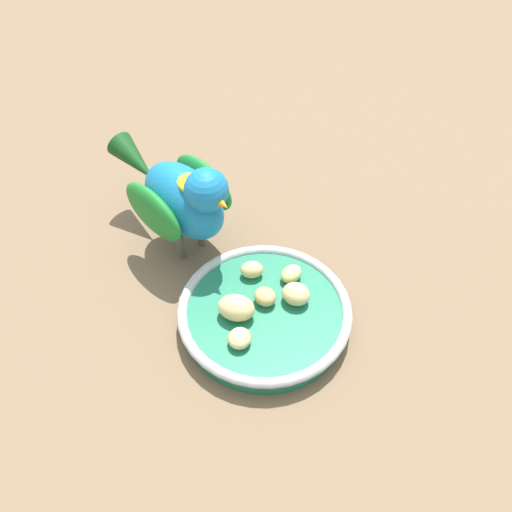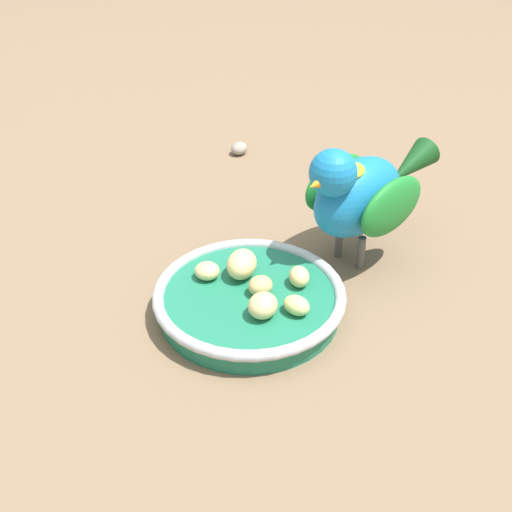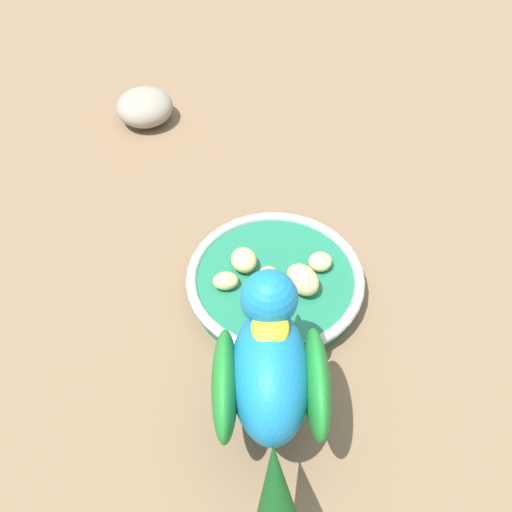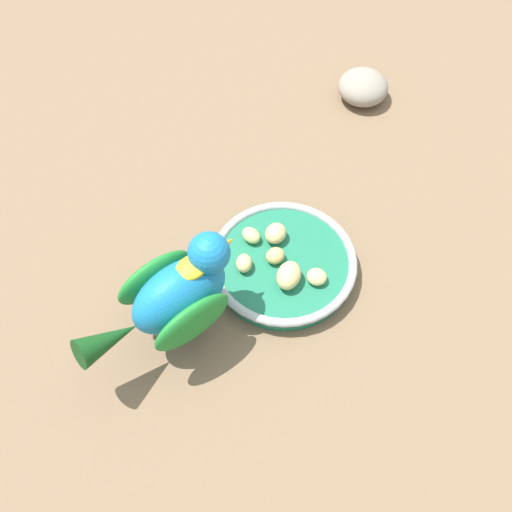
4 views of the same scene
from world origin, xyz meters
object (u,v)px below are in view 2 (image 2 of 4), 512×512
feeding_bowl (253,300)px  apple_piece_3 (260,286)px  apple_piece_2 (263,305)px  apple_piece_5 (299,277)px  pebble_0 (239,148)px  apple_piece_1 (207,271)px  parrot (361,191)px  apple_piece_4 (297,305)px  apple_piece_0 (242,264)px

feeding_bowl → apple_piece_3: size_ratio=7.64×
feeding_bowl → apple_piece_2: bearing=125.0°
apple_piece_5 → pebble_0: apple_piece_5 is taller
apple_piece_1 → pebble_0: bearing=-75.3°
apple_piece_1 → apple_piece_3: apple_piece_3 is taller
apple_piece_1 → parrot: (-0.13, -0.11, 0.05)m
apple_piece_2 → apple_piece_5: apple_piece_2 is taller
apple_piece_4 → apple_piece_3: bearing=-22.6°
apple_piece_1 → apple_piece_5: bearing=-168.4°
apple_piece_2 → apple_piece_3: size_ratio=1.24×
apple_piece_0 → apple_piece_4: (-0.07, 0.04, -0.00)m
apple_piece_0 → pebble_0: 0.34m
apple_piece_1 → apple_piece_4: 0.10m
apple_piece_0 → apple_piece_1: size_ratio=1.55×
apple_piece_1 → apple_piece_2: apple_piece_2 is taller
apple_piece_3 → parrot: bearing=-119.0°
feeding_bowl → apple_piece_1: 0.05m
apple_piece_0 → pebble_0: apple_piece_0 is taller
apple_piece_0 → apple_piece_2: bearing=126.8°
parrot → apple_piece_5: bearing=6.4°
feeding_bowl → apple_piece_3: bearing=-155.2°
apple_piece_0 → apple_piece_3: apple_piece_0 is taller
feeding_bowl → apple_piece_1: (0.05, -0.01, 0.02)m
apple_piece_3 → apple_piece_5: (-0.03, -0.03, 0.00)m
apple_piece_1 → apple_piece_4: (-0.10, 0.02, 0.00)m
pebble_0 → apple_piece_0: bearing=110.5°
apple_piece_5 → feeding_bowl: bearing=37.5°
apple_piece_4 → pebble_0: apple_piece_4 is taller
apple_piece_4 → apple_piece_2: bearing=24.9°
apple_piece_4 → pebble_0: (0.18, -0.35, -0.02)m
apple_piece_1 → apple_piece_5: (-0.09, -0.02, 0.00)m
feeding_bowl → pebble_0: bearing=-67.9°
apple_piece_0 → apple_piece_1: apple_piece_0 is taller
apple_piece_5 → apple_piece_3: bearing=39.8°
feeding_bowl → apple_piece_4: size_ratio=7.07×
feeding_bowl → apple_piece_5: size_ratio=7.30×
apple_piece_3 → apple_piece_5: same height
apple_piece_1 → apple_piece_2: bearing=152.0°
apple_piece_5 → parrot: bearing=-110.9°
apple_piece_2 → parrot: bearing=-110.0°
apple_piece_0 → apple_piece_1: (0.03, 0.01, -0.01)m
feeding_bowl → apple_piece_2: 0.04m
feeding_bowl → apple_piece_1: size_ratio=7.41×
pebble_0 → apple_piece_1: bearing=104.7°
apple_piece_0 → pebble_0: bearing=-69.5°
apple_piece_0 → apple_piece_5: bearing=-176.7°
feeding_bowl → apple_piece_0: apple_piece_0 is taller
feeding_bowl → apple_piece_3: apple_piece_3 is taller
pebble_0 → apple_piece_4: bearing=117.6°
apple_piece_0 → parrot: 0.15m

